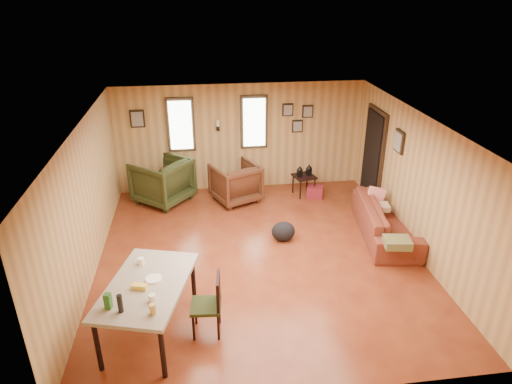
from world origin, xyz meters
TOP-DOWN VIEW (x-y plane):
  - room at (0.17, 0.27)m, footprint 5.54×6.04m
  - sofa at (2.46, 0.43)m, footprint 0.95×2.26m
  - recliner_brown at (-0.20, 2.28)m, footprint 1.16×1.13m
  - recliner_green at (-1.76, 2.45)m, footprint 1.39×1.40m
  - end_table at (-1.58, 2.88)m, footprint 0.62×0.59m
  - side_table at (1.34, 2.37)m, footprint 0.54×0.54m
  - cooler at (1.57, 2.21)m, footprint 0.42×0.36m
  - backpack at (0.52, 0.46)m, footprint 0.47×0.38m
  - sofa_pillows at (2.31, 0.07)m, footprint 0.67×1.86m
  - dining_table at (-1.72, -1.74)m, footprint 1.36×1.81m
  - dining_chair at (-0.90, -1.79)m, footprint 0.44×0.44m

SIDE VIEW (x-z plane):
  - cooler at x=1.57m, z-range 0.00..0.25m
  - backpack at x=0.52m, z-range 0.00..0.38m
  - end_table at x=-1.58m, z-range 0.04..0.70m
  - sofa at x=2.46m, z-range 0.00..0.86m
  - recliner_brown at x=-0.20m, z-range 0.00..0.93m
  - side_table at x=1.34m, z-range 0.13..0.84m
  - dining_chair at x=-0.90m, z-range 0.05..0.95m
  - sofa_pillows at x=2.31m, z-range 0.32..0.70m
  - recliner_green at x=-1.76m, z-range 0.00..1.06m
  - dining_table at x=-1.72m, z-range 0.22..1.28m
  - room at x=0.17m, z-range -0.02..2.43m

